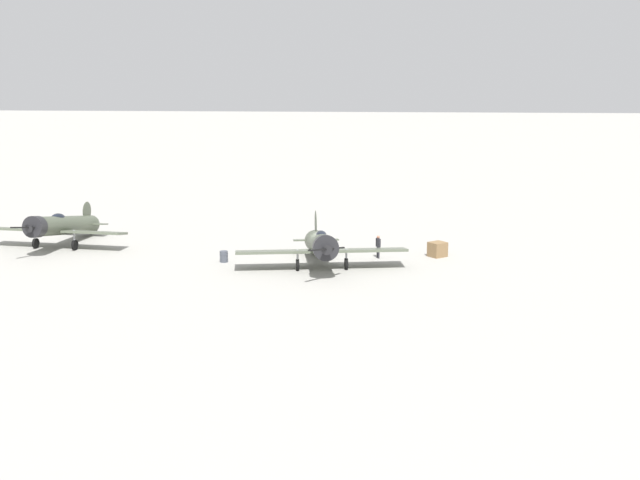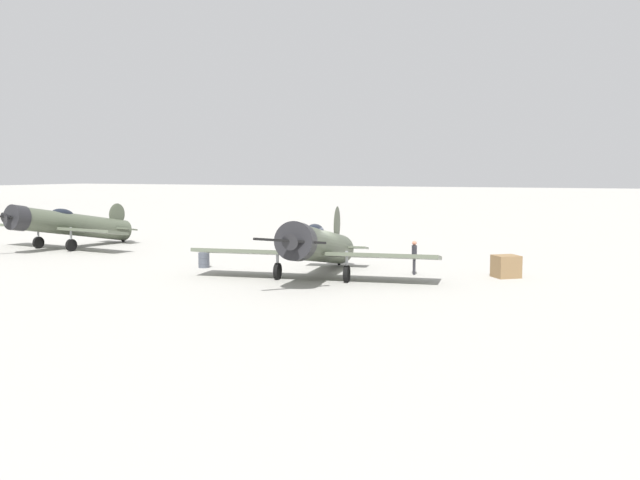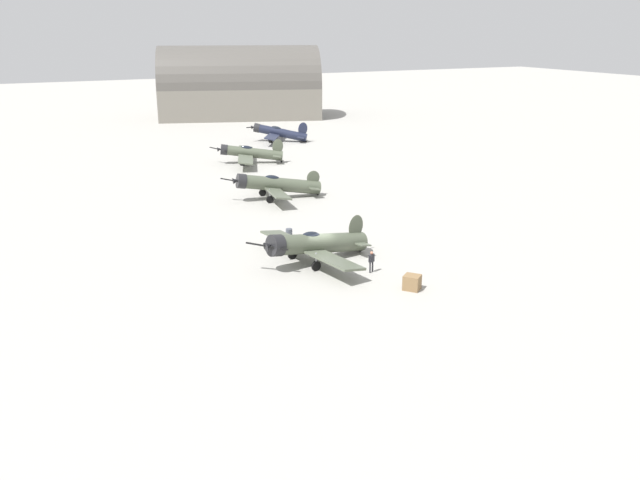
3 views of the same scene
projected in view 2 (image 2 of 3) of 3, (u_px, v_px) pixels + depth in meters
ground_plane at (320, 276)px, 34.91m from camera, size 400.00×400.00×0.00m
airplane_foreground at (317, 246)px, 34.27m from camera, size 10.83×12.14×3.39m
airplane_mid_apron at (68, 224)px, 47.38m from camera, size 11.09×11.00×3.14m
ground_crew_mechanic at (414, 254)px, 35.36m from camera, size 0.63×0.38×1.71m
equipment_crate at (506, 266)px, 34.41m from camera, size 1.56×1.57×1.09m
fuel_drum at (204, 260)px, 37.96m from camera, size 0.63×0.63×0.81m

